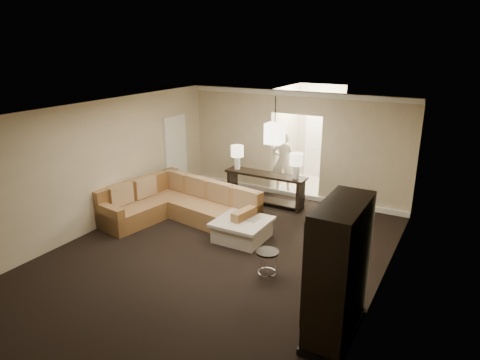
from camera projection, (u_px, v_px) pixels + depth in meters
The scene contains 19 objects.
ground at pixel (213, 258), 8.24m from camera, with size 8.00×8.00×0.00m, color black.
wall_back at pixel (295, 145), 11.12m from camera, with size 6.00×0.04×2.80m, color #C2B292.
wall_front at pixel (6, 300), 4.48m from camera, with size 6.00×0.04×2.80m, color #C2B292.
wall_left at pixel (95, 167), 9.20m from camera, with size 0.04×8.00×2.80m, color #C2B292.
wall_right at pixel (380, 222), 6.41m from camera, with size 0.04×8.00×2.80m, color #C2B292.
ceiling at pixel (210, 113), 7.37m from camera, with size 6.00×8.00×0.02m, color silver.
crown_molding at pixel (297, 94), 10.67m from camera, with size 6.00×0.10×0.12m, color white.
baseboard at pixel (292, 194), 11.50m from camera, with size 6.00×0.10×0.12m, color white.
side_door at pixel (176, 154), 11.61m from camera, with size 0.05×0.90×2.10m, color white.
foyer at pixel (313, 139), 12.27m from camera, with size 1.44×2.02×2.80m.
sectional_sofa at pixel (179, 205), 9.91m from camera, with size 3.31×2.50×0.90m.
coffee_table at pixel (242, 229), 8.96m from camera, with size 1.08×1.08×0.45m.
console_table at pixel (265, 186), 10.83m from camera, with size 2.11×0.49×0.82m.
armoire at pixel (338, 273), 5.85m from camera, with size 0.59×1.39×2.00m.
drink_table at pixel (267, 259), 7.47m from camera, with size 0.40×0.40×0.50m.
table_lamp_left at pixel (237, 153), 10.98m from camera, with size 0.33×0.33×0.62m.
table_lamp_right at pixel (296, 162), 10.22m from camera, with size 0.33×0.33×0.62m.
pendant_light at pixel (275, 133), 9.87m from camera, with size 0.38×0.38×1.09m.
person at pixel (283, 158), 11.73m from camera, with size 0.67×0.45×1.85m, color beige.
Camera 1 is at (4.04, -6.18, 3.99)m, focal length 32.00 mm.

